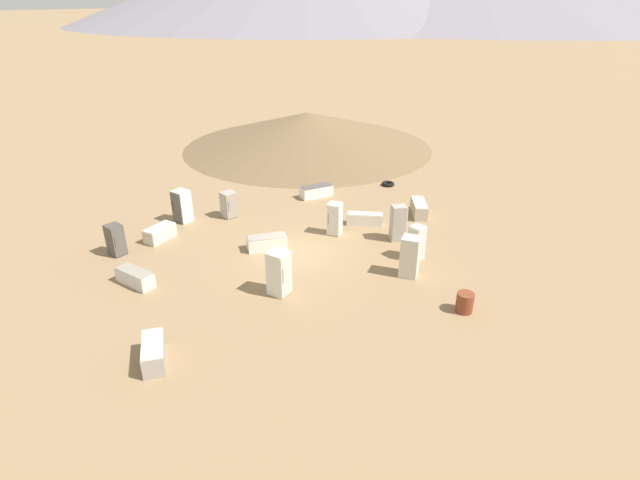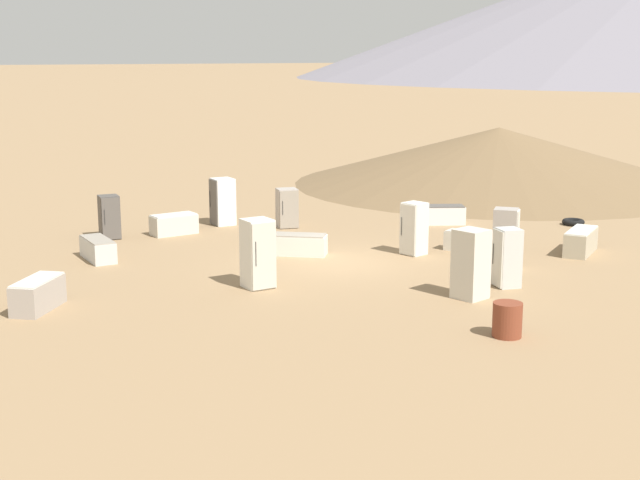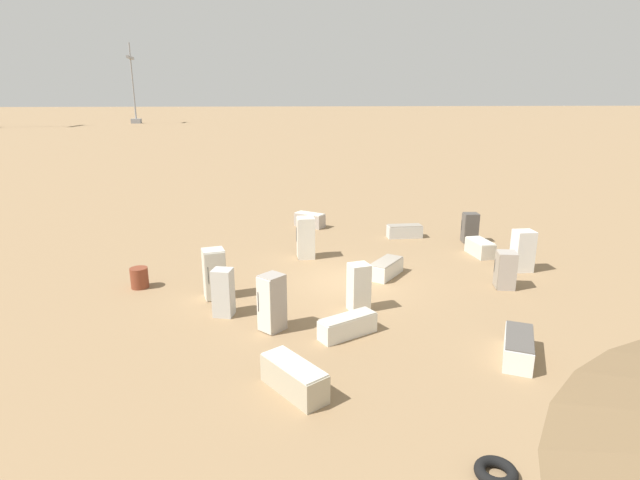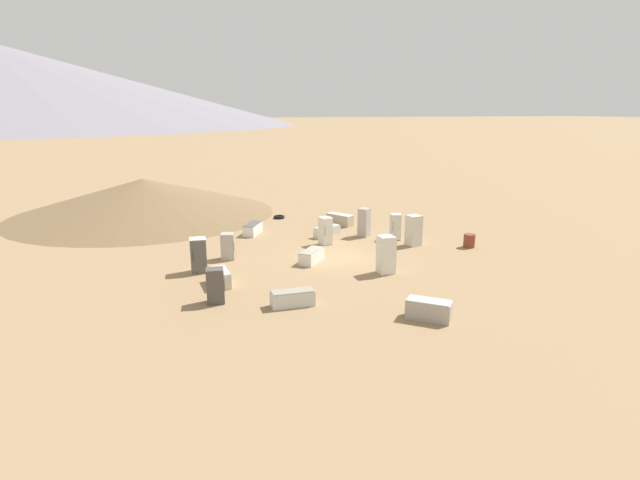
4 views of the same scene
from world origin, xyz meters
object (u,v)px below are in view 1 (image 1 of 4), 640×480
(discarded_fridge_8, at_px, (135,277))
(discarded_fridge_11, at_px, (229,205))
(discarded_fridge_1, at_px, (365,219))
(discarded_fridge_2, at_px, (116,240))
(discarded_fridge_3, at_px, (398,223))
(discarded_fridge_14, at_px, (416,243))
(scrap_tire, at_px, (388,184))
(discarded_fridge_10, at_px, (410,256))
(discarded_fridge_12, at_px, (267,242))
(discarded_fridge_0, at_px, (153,353))
(discarded_fridge_13, at_px, (335,219))
(discarded_fridge_6, at_px, (279,273))
(discarded_fridge_5, at_px, (316,191))
(discarded_fridge_4, at_px, (160,233))
(rusty_barrel, at_px, (465,302))
(discarded_fridge_7, at_px, (419,208))
(discarded_fridge_9, at_px, (182,206))

(discarded_fridge_8, bearing_deg, discarded_fridge_11, 13.20)
(discarded_fridge_1, relative_size, discarded_fridge_8, 1.07)
(discarded_fridge_2, bearing_deg, discarded_fridge_3, 136.88)
(discarded_fridge_14, xyz_separation_m, scrap_tire, (8.28, 5.32, -0.69))
(discarded_fridge_10, bearing_deg, discarded_fridge_12, 179.40)
(discarded_fridge_0, distance_m, discarded_fridge_13, 11.66)
(discarded_fridge_3, xyz_separation_m, discarded_fridge_6, (-7.10, 1.93, 0.04))
(discarded_fridge_0, bearing_deg, discarded_fridge_3, 28.91)
(discarded_fridge_3, height_order, discarded_fridge_5, discarded_fridge_3)
(discarded_fridge_5, height_order, discarded_fridge_10, discarded_fridge_10)
(scrap_tire, bearing_deg, discarded_fridge_0, -177.20)
(discarded_fridge_8, bearing_deg, discarded_fridge_6, -62.31)
(discarded_fridge_10, distance_m, scrap_tire, 11.42)
(discarded_fridge_8, xyz_separation_m, discarded_fridge_10, (6.82, -9.28, 0.57))
(discarded_fridge_4, relative_size, rusty_barrel, 2.05)
(discarded_fridge_8, bearing_deg, discarded_fridge_4, 36.98)
(discarded_fridge_12, bearing_deg, discarded_fridge_10, -128.32)
(discarded_fridge_2, relative_size, discarded_fridge_6, 0.79)
(discarded_fridge_5, relative_size, discarded_fridge_10, 1.13)
(discarded_fridge_10, distance_m, discarded_fridge_12, 6.85)
(discarded_fridge_7, xyz_separation_m, discarded_fridge_8, (-13.25, 7.08, -0.05))
(discarded_fridge_0, xyz_separation_m, discarded_fridge_7, (16.21, -2.53, -0.01))
(discarded_fridge_6, xyz_separation_m, discarded_fridge_13, (6.03, 1.04, -0.11))
(discarded_fridge_2, bearing_deg, rusty_barrel, 112.71)
(discarded_fridge_12, xyz_separation_m, discarded_fridge_13, (3.14, -1.86, 0.50))
(discarded_fridge_5, bearing_deg, rusty_barrel, -2.78)
(discarded_fridge_1, bearing_deg, discarded_fridge_2, -66.67)
(discarded_fridge_4, height_order, discarded_fridge_6, discarded_fridge_6)
(discarded_fridge_2, relative_size, discarded_fridge_4, 0.92)
(discarded_fridge_2, bearing_deg, discarded_fridge_10, 121.86)
(discarded_fridge_1, bearing_deg, discarded_fridge_11, -90.82)
(discarded_fridge_1, distance_m, discarded_fridge_5, 4.82)
(discarded_fridge_12, bearing_deg, rusty_barrel, -140.00)
(discarded_fridge_8, bearing_deg, rusty_barrel, -64.26)
(discarded_fridge_7, relative_size, scrap_tire, 2.46)
(discarded_fridge_0, xyz_separation_m, discarded_fridge_2, (4.31, 7.48, 0.35))
(discarded_fridge_14, bearing_deg, discarded_fridge_3, -24.64)
(discarded_fridge_12, distance_m, discarded_fridge_13, 3.69)
(discarded_fridge_4, relative_size, scrap_tire, 1.97)
(discarded_fridge_10, xyz_separation_m, discarded_fridge_14, (1.60, 0.36, -0.10))
(discarded_fridge_2, height_order, discarded_fridge_11, discarded_fridge_2)
(discarded_fridge_1, xyz_separation_m, rusty_barrel, (-5.11, -6.98, 0.07))
(discarded_fridge_9, distance_m, scrap_tire, 12.92)
(discarded_fridge_4, height_order, discarded_fridge_9, discarded_fridge_9)
(discarded_fridge_1, relative_size, discarded_fridge_12, 1.03)
(discarded_fridge_8, xyz_separation_m, scrap_tire, (16.69, -3.60, -0.22))
(discarded_fridge_9, distance_m, discarded_fridge_14, 12.40)
(discarded_fridge_3, xyz_separation_m, discarded_fridge_12, (-4.21, 4.83, -0.57))
(discarded_fridge_1, distance_m, scrap_tire, 6.39)
(discarded_fridge_4, distance_m, discarded_fridge_8, 4.26)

